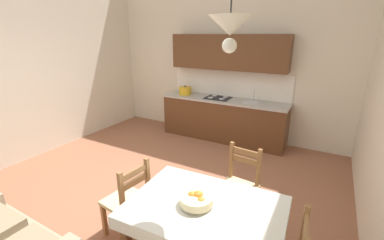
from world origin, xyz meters
TOP-DOWN VIEW (x-y plane):
  - ground_plane at (0.00, 0.00)m, footprint 5.85×6.02m
  - wall_back at (0.00, 2.77)m, footprint 5.85×0.12m
  - wall_left at (-2.69, 0.00)m, footprint 0.12×6.02m
  - kitchen_cabinetry at (0.13, 2.44)m, footprint 2.69×0.63m
  - dining_table at (1.28, -0.81)m, footprint 1.41×1.03m
  - dining_chair_tv_side at (0.32, -0.77)m, footprint 0.47×0.47m
  - dining_chair_kitchen_side at (1.29, 0.09)m, footprint 0.46×0.46m
  - fruit_bowl at (1.20, -0.84)m, footprint 0.30×0.30m
  - pendant_lamp at (1.39, -0.69)m, footprint 0.32×0.32m

SIDE VIEW (x-z plane):
  - ground_plane at x=0.00m, z-range -0.10..0.00m
  - dining_chair_tv_side at x=0.32m, z-range -0.02..0.91m
  - dining_chair_kitchen_side at x=1.29m, z-range -0.02..0.91m
  - dining_table at x=1.28m, z-range 0.25..1.00m
  - fruit_bowl at x=1.20m, z-range 0.75..0.87m
  - kitchen_cabinetry at x=0.13m, z-range -0.24..1.96m
  - wall_back at x=0.00m, z-range 0.00..4.26m
  - wall_left at x=-2.69m, z-range 0.00..4.26m
  - pendant_lamp at x=1.39m, z-range 1.84..2.64m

